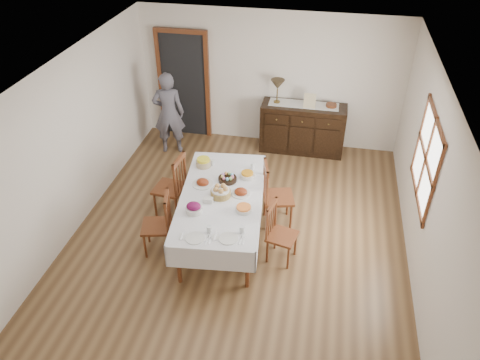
% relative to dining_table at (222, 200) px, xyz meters
% --- Properties ---
extents(ground, '(6.00, 6.00, 0.00)m').
position_rel_dining_table_xyz_m(ground, '(0.23, 0.09, -0.69)').
color(ground, brown).
extents(room_shell, '(5.02, 6.02, 2.65)m').
position_rel_dining_table_xyz_m(room_shell, '(0.09, 0.51, 0.95)').
color(room_shell, silver).
rests_on(room_shell, ground).
extents(dining_table, '(1.39, 2.39, 0.79)m').
position_rel_dining_table_xyz_m(dining_table, '(0.00, 0.00, 0.00)').
color(dining_table, silver).
rests_on(dining_table, ground).
extents(chair_left_near, '(0.49, 0.49, 0.98)m').
position_rel_dining_table_xyz_m(chair_left_near, '(-0.81, -0.45, -0.20)').
color(chair_left_near, '#5E2E17').
rests_on(chair_left_near, ground).
extents(chair_left_far, '(0.50, 0.50, 1.08)m').
position_rel_dining_table_xyz_m(chair_left_far, '(-0.89, 0.40, -0.14)').
color(chair_left_far, '#5E2E17').
rests_on(chair_left_far, ground).
extents(chair_right_near, '(0.46, 0.46, 0.93)m').
position_rel_dining_table_xyz_m(chair_right_near, '(0.89, -0.28, -0.22)').
color(chair_right_near, '#5E2E17').
rests_on(chair_right_near, ground).
extents(chair_right_far, '(0.55, 0.55, 1.09)m').
position_rel_dining_table_xyz_m(chair_right_far, '(0.72, 0.49, -0.14)').
color(chair_right_far, '#5E2E17').
rests_on(chair_right_far, ground).
extents(sideboard, '(1.59, 0.58, 0.96)m').
position_rel_dining_table_xyz_m(sideboard, '(0.94, 2.81, -0.21)').
color(sideboard, black).
rests_on(sideboard, ground).
extents(person, '(0.61, 0.47, 1.72)m').
position_rel_dining_table_xyz_m(person, '(-1.56, 2.29, 0.17)').
color(person, '#565460').
rests_on(person, ground).
extents(bread_basket, '(0.29, 0.29, 0.18)m').
position_rel_dining_table_xyz_m(bread_basket, '(-0.00, -0.02, 0.16)').
color(bread_basket, olive).
rests_on(bread_basket, dining_table).
extents(egg_basket, '(0.28, 0.28, 0.11)m').
position_rel_dining_table_xyz_m(egg_basket, '(0.01, 0.37, 0.13)').
color(egg_basket, black).
rests_on(egg_basket, dining_table).
extents(ham_platter_a, '(0.31, 0.31, 0.11)m').
position_rel_dining_table_xyz_m(ham_platter_a, '(-0.33, 0.20, 0.12)').
color(ham_platter_a, silver).
rests_on(ham_platter_a, dining_table).
extents(ham_platter_b, '(0.27, 0.27, 0.11)m').
position_rel_dining_table_xyz_m(ham_platter_b, '(0.27, 0.08, 0.12)').
color(ham_platter_b, silver).
rests_on(ham_platter_b, dining_table).
extents(beet_bowl, '(0.23, 0.23, 0.15)m').
position_rel_dining_table_xyz_m(beet_bowl, '(-0.28, -0.45, 0.16)').
color(beet_bowl, silver).
rests_on(beet_bowl, dining_table).
extents(carrot_bowl, '(0.23, 0.23, 0.09)m').
position_rel_dining_table_xyz_m(carrot_bowl, '(0.28, 0.52, 0.13)').
color(carrot_bowl, silver).
rests_on(carrot_bowl, dining_table).
extents(pineapple_bowl, '(0.24, 0.24, 0.13)m').
position_rel_dining_table_xyz_m(pineapple_bowl, '(-0.45, 0.70, 0.15)').
color(pineapple_bowl, tan).
rests_on(pineapple_bowl, dining_table).
extents(casserole_dish, '(0.22, 0.22, 0.07)m').
position_rel_dining_table_xyz_m(casserole_dish, '(0.38, -0.29, 0.13)').
color(casserole_dish, silver).
rests_on(casserole_dish, dining_table).
extents(butter_dish, '(0.15, 0.10, 0.07)m').
position_rel_dining_table_xyz_m(butter_dish, '(-0.14, -0.20, 0.13)').
color(butter_dish, silver).
rests_on(butter_dish, dining_table).
extents(setting_left, '(0.43, 0.31, 0.10)m').
position_rel_dining_table_xyz_m(setting_left, '(-0.07, -0.92, 0.11)').
color(setting_left, silver).
rests_on(setting_left, dining_table).
extents(setting_right, '(0.43, 0.31, 0.10)m').
position_rel_dining_table_xyz_m(setting_right, '(0.34, -0.84, 0.11)').
color(setting_right, silver).
rests_on(setting_right, dining_table).
extents(glass_far_a, '(0.06, 0.06, 0.09)m').
position_rel_dining_table_xyz_m(glass_far_a, '(-0.32, 0.75, 0.14)').
color(glass_far_a, silver).
rests_on(glass_far_a, dining_table).
extents(glass_far_b, '(0.06, 0.06, 0.10)m').
position_rel_dining_table_xyz_m(glass_far_b, '(0.32, 0.76, 0.14)').
color(glass_far_b, silver).
rests_on(glass_far_b, dining_table).
extents(runner, '(1.30, 0.35, 0.01)m').
position_rel_dining_table_xyz_m(runner, '(0.92, 2.85, 0.27)').
color(runner, silver).
rests_on(runner, sideboard).
extents(table_lamp, '(0.26, 0.26, 0.46)m').
position_rel_dining_table_xyz_m(table_lamp, '(0.41, 2.84, 0.62)').
color(table_lamp, brown).
rests_on(table_lamp, sideboard).
extents(picture_frame, '(0.22, 0.08, 0.28)m').
position_rel_dining_table_xyz_m(picture_frame, '(1.03, 2.73, 0.40)').
color(picture_frame, '#CABB90').
rests_on(picture_frame, sideboard).
extents(deco_bowl, '(0.20, 0.20, 0.06)m').
position_rel_dining_table_xyz_m(deco_bowl, '(1.43, 2.86, 0.29)').
color(deco_bowl, '#5E2E17').
rests_on(deco_bowl, sideboard).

